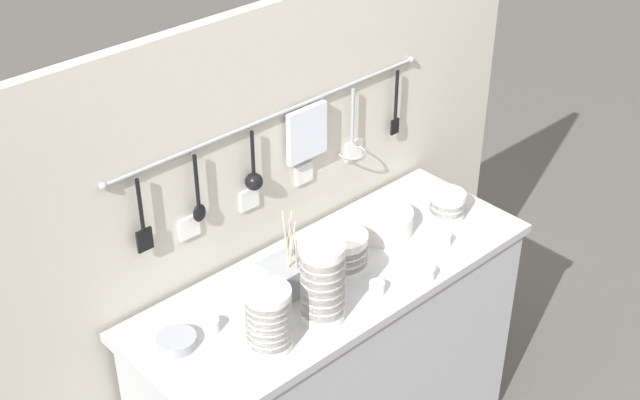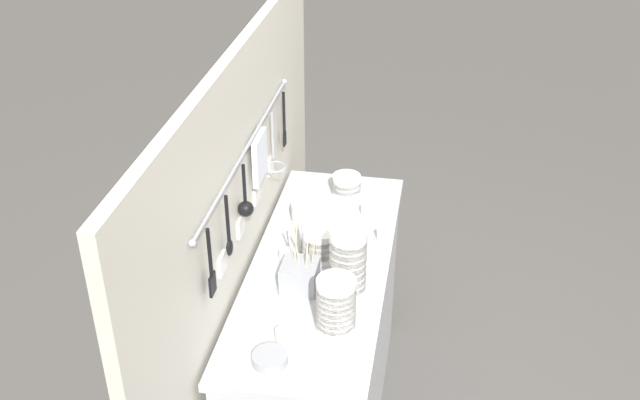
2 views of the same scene
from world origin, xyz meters
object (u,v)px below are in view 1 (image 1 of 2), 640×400
at_px(bowl_stack_short_front, 447,205).
at_px(cup_beside_plates, 377,288).
at_px(plate_stack, 383,221).
at_px(cup_edge_near, 428,273).
at_px(cup_front_left, 305,251).
at_px(cup_back_right, 211,325).
at_px(bowl_stack_back_corner, 343,251).
at_px(cutlery_caddy, 286,275).
at_px(steel_mixing_bowl, 177,341).
at_px(bowl_stack_wide_centre, 269,318).
at_px(cup_centre, 444,240).
at_px(bowl_stack_tall_left, 323,282).

height_order(bowl_stack_short_front, cup_beside_plates, bowl_stack_short_front).
xyz_separation_m(bowl_stack_short_front, plate_stack, (-0.22, 0.09, -0.01)).
bearing_deg(cup_edge_near, bowl_stack_short_front, 31.11).
distance_m(plate_stack, cup_edge_near, 0.29).
bearing_deg(plate_stack, cup_front_left, 166.78).
relative_size(cup_back_right, cup_front_left, 1.00).
bearing_deg(bowl_stack_back_corner, cutlery_caddy, 169.73).
xyz_separation_m(bowl_stack_short_front, cutlery_caddy, (-0.66, 0.07, 0.01)).
relative_size(steel_mixing_bowl, cup_back_right, 2.42).
bearing_deg(bowl_stack_wide_centre, cup_beside_plates, -6.15).
xyz_separation_m(bowl_stack_wide_centre, cup_back_right, (-0.08, 0.16, -0.08)).
bearing_deg(bowl_stack_wide_centre, cup_centre, -1.08).
distance_m(bowl_stack_back_corner, bowl_stack_wide_centre, 0.42).
xyz_separation_m(bowl_stack_back_corner, plate_stack, (0.24, 0.06, -0.02)).
relative_size(cup_beside_plates, cup_back_right, 1.00).
xyz_separation_m(bowl_stack_wide_centre, cup_front_left, (0.35, 0.25, -0.08)).
distance_m(bowl_stack_back_corner, plate_stack, 0.25).
height_order(cutlery_caddy, cup_front_left, cutlery_caddy).
bearing_deg(bowl_stack_back_corner, cup_beside_plates, -95.04).
bearing_deg(cutlery_caddy, bowl_stack_back_corner, -10.27).
bearing_deg(plate_stack, bowl_stack_wide_centre, -164.35).
relative_size(bowl_stack_back_corner, bowl_stack_wide_centre, 0.79).
height_order(bowl_stack_tall_left, plate_stack, bowl_stack_tall_left).
relative_size(plate_stack, cup_edge_near, 4.32).
distance_m(bowl_stack_wide_centre, cup_beside_plates, 0.40).
bearing_deg(bowl_stack_wide_centre, cup_front_left, 34.88).
bearing_deg(bowl_stack_tall_left, cup_edge_near, -13.49).
height_order(bowl_stack_tall_left, cup_beside_plates, bowl_stack_tall_left).
bearing_deg(cup_front_left, cup_beside_plates, -83.35).
bearing_deg(cup_centre, bowl_stack_tall_left, 179.67).
distance_m(cup_beside_plates, cup_edge_near, 0.18).
bearing_deg(cup_edge_near, cutlery_caddy, 144.05).
distance_m(cutlery_caddy, cup_centre, 0.56).
distance_m(bowl_stack_tall_left, cup_back_right, 0.34).
bearing_deg(steel_mixing_bowl, plate_stack, 0.14).
distance_m(steel_mixing_bowl, cup_front_left, 0.55).
relative_size(plate_stack, steel_mixing_bowl, 1.78).
bearing_deg(cutlery_caddy, cup_beside_plates, -47.06).
relative_size(bowl_stack_short_front, cutlery_caddy, 0.46).
relative_size(bowl_stack_wide_centre, plate_stack, 0.98).
bearing_deg(steel_mixing_bowl, bowl_stack_tall_left, -26.08).
bearing_deg(steel_mixing_bowl, cutlery_caddy, -2.59).
bearing_deg(cup_beside_plates, cup_centre, 4.69).
xyz_separation_m(bowl_stack_wide_centre, cutlery_caddy, (0.20, 0.16, -0.05)).
distance_m(bowl_stack_tall_left, cutlery_caddy, 0.19).
distance_m(bowl_stack_short_front, cup_centre, 0.17).
bearing_deg(bowl_stack_tall_left, bowl_stack_wide_centre, 176.83).
relative_size(steel_mixing_bowl, cutlery_caddy, 0.43).
xyz_separation_m(bowl_stack_tall_left, bowl_stack_short_front, (0.67, 0.10, -0.08)).
xyz_separation_m(cup_edge_near, cup_front_left, (-0.20, 0.34, 0.00)).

